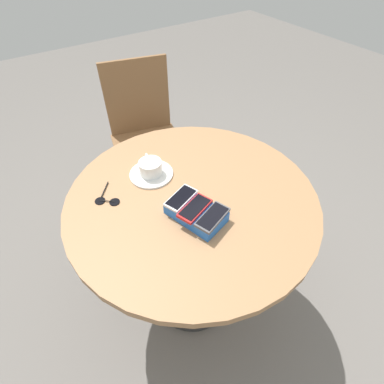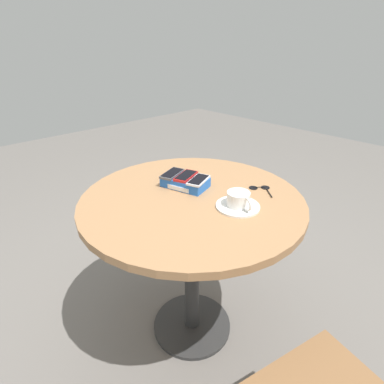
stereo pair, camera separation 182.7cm
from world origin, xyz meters
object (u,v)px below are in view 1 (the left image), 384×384
at_px(phone_gray, 213,217).
at_px(saucer, 151,174).
at_px(phone_white, 181,198).
at_px(coffee_cup, 150,167).
at_px(round_table, 192,219).
at_px(phone_red, 195,208).
at_px(sunglasses, 107,200).
at_px(chair_near_window, 146,138).
at_px(phone_box, 196,213).

bearing_deg(phone_gray, saucer, 7.05).
relative_size(phone_gray, phone_white, 1.02).
bearing_deg(phone_white, coffee_cup, 1.05).
relative_size(round_table, saucer, 5.41).
distance_m(phone_red, sunglasses, 0.32).
distance_m(round_table, phone_gray, 0.23).
bearing_deg(phone_gray, chair_near_window, -13.39).
bearing_deg(phone_red, phone_white, 9.90).
height_order(round_table, phone_gray, phone_gray).
relative_size(saucer, sunglasses, 1.32).
relative_size(sunglasses, chair_near_window, 0.14).
relative_size(phone_box, saucer, 1.27).
distance_m(round_table, phone_box, 0.18).
height_order(phone_box, phone_gray, phone_gray).
xyz_separation_m(phone_red, coffee_cup, (0.27, 0.02, -0.01)).
bearing_deg(coffee_cup, saucer, 165.57).
height_order(phone_white, sunglasses, phone_white).
bearing_deg(chair_near_window, phone_white, 162.29).
distance_m(phone_white, coffee_cup, 0.21).
xyz_separation_m(saucer, sunglasses, (-0.03, 0.20, -0.00)).
height_order(round_table, phone_white, phone_white).
xyz_separation_m(round_table, phone_white, (-0.02, 0.06, 0.17)).
relative_size(phone_red, phone_white, 1.02).
bearing_deg(phone_red, phone_gray, -157.65).
distance_m(phone_red, saucer, 0.28).
relative_size(phone_box, coffee_cup, 1.80).
bearing_deg(coffee_cup, phone_white, -178.95).
distance_m(phone_gray, phone_white, 0.13).
bearing_deg(phone_red, chair_near_window, -15.81).
relative_size(phone_red, coffee_cup, 1.15).
height_order(phone_red, saucer, phone_red).
xyz_separation_m(phone_box, phone_gray, (-0.06, -0.02, 0.03)).
xyz_separation_m(phone_box, saucer, (0.27, 0.02, -0.02)).
xyz_separation_m(coffee_cup, chair_near_window, (0.61, -0.27, -0.32)).
bearing_deg(saucer, phone_box, -175.49).
relative_size(round_table, sunglasses, 7.14).
relative_size(phone_white, coffee_cup, 1.13).
bearing_deg(phone_gray, sunglasses, 38.14).
distance_m(phone_gray, coffee_cup, 0.34).
height_order(phone_box, chair_near_window, chair_near_window).
height_order(phone_gray, phone_red, same).
bearing_deg(sunglasses, saucer, -80.63).
bearing_deg(phone_white, phone_box, -165.26).
height_order(coffee_cup, chair_near_window, chair_near_window).
height_order(round_table, saucer, saucer).
height_order(phone_red, sunglasses, phone_red).
xyz_separation_m(round_table, phone_gray, (-0.15, 0.02, 0.18)).
bearing_deg(coffee_cup, round_table, -160.88).
height_order(phone_gray, sunglasses, phone_gray).
relative_size(phone_white, sunglasses, 1.05).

